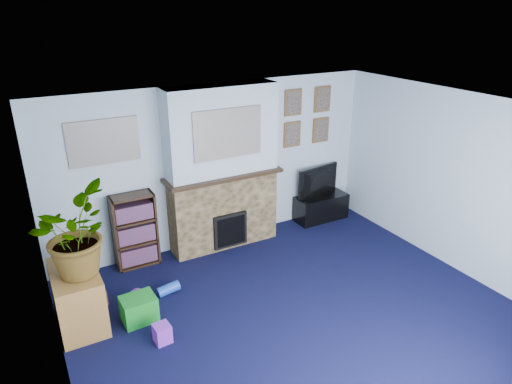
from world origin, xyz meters
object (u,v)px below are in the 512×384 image
tv_stand (321,207)px  television (322,182)px  bookshelf (135,232)px  sideboard (78,296)px

tv_stand → television: 0.44m
tv_stand → bookshelf: bookshelf is taller
bookshelf → sideboard: bearing=-134.1°
television → bookshelf: size_ratio=0.80×
bookshelf → sideboard: 1.34m
television → sideboard: television is taller
tv_stand → bookshelf: (-3.11, 0.08, 0.28)m
sideboard → tv_stand: bearing=12.2°
television → bookshelf: 3.12m
tv_stand → television: (0.00, 0.02, 0.44)m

